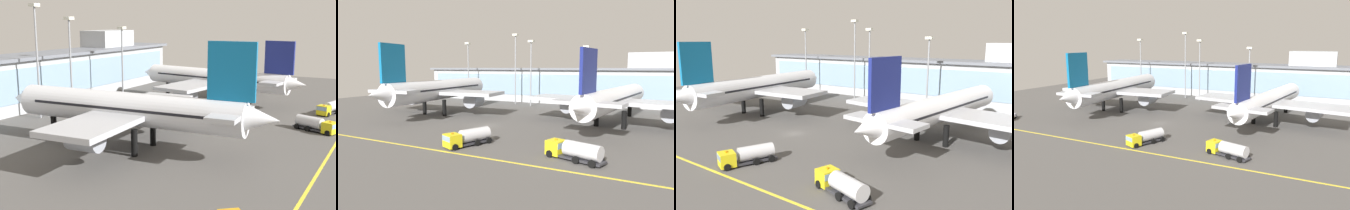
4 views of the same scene
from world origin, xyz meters
The scene contains 11 objects.
ground_plane centered at (0.00, 0.00, 0.00)m, with size 180.00×180.00×0.00m, color #514F4C.
taxiway_centreline_stripe centered at (0.00, -22.00, 0.01)m, with size 144.00×0.50×0.01m, color yellow.
terminal_building centered at (1.67, 53.18, 7.22)m, with size 115.37×14.00×18.61m.
airliner_near_left centered at (-21.68, 9.61, 7.01)m, with size 37.32×52.14×19.14m.
airliner_near_right centered at (26.50, 13.53, 6.23)m, with size 42.45×50.46×17.08m.
fuel_tanker_truck centered at (6.27, -17.19, 1.51)m, with size 5.74×9.29×2.90m.
baggage_tug_near centered at (24.77, -16.78, 1.51)m, with size 9.36×5.10×2.90m.
apron_light_mast_west centered at (-4.48, 37.52, 15.06)m, with size 1.80×1.80×22.90m.
apron_light_mast_centre centered at (14.74, 36.16, 13.63)m, with size 1.80×1.80×20.36m.
apron_light_mast_east centered at (-11.94, 40.60, 16.62)m, with size 1.80×1.80×25.74m.
apron_light_mast_far_east centered at (-31.90, 39.18, 15.28)m, with size 1.80×1.80×23.30m.
Camera 2 is at (35.56, -59.19, 13.61)m, focal length 31.79 mm.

